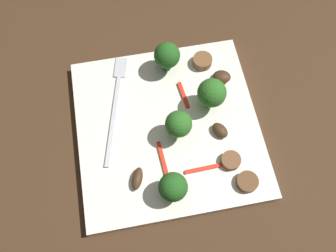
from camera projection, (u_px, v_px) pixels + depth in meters
name	position (u px, v px, depth m)	size (l,w,h in m)	color
ground_plane	(168.00, 130.00, 0.54)	(1.40, 1.40, 0.00)	#422B19
plate	(168.00, 128.00, 0.53)	(0.26, 0.26, 0.02)	white
fork	(116.00, 101.00, 0.53)	(0.18, 0.06, 0.00)	silver
broccoli_floret_0	(167.00, 56.00, 0.53)	(0.04, 0.04, 0.06)	#296420
broccoli_floret_1	(173.00, 187.00, 0.46)	(0.04, 0.04, 0.05)	#296420
broccoli_floret_2	(179.00, 124.00, 0.48)	(0.04, 0.04, 0.05)	#347525
broccoli_floret_3	(212.00, 93.00, 0.50)	(0.04, 0.04, 0.06)	#347525
sausage_slice_0	(231.00, 161.00, 0.49)	(0.03, 0.03, 0.01)	brown
sausage_slice_1	(247.00, 182.00, 0.48)	(0.03, 0.03, 0.01)	brown
sausage_slice_2	(202.00, 61.00, 0.56)	(0.03, 0.03, 0.01)	brown
mushroom_0	(222.00, 77.00, 0.55)	(0.03, 0.02, 0.01)	#422B19
mushroom_1	(137.00, 179.00, 0.48)	(0.03, 0.01, 0.01)	#422B19
mushroom_2	(220.00, 130.00, 0.51)	(0.03, 0.02, 0.01)	#422B19
pepper_strip_0	(204.00, 169.00, 0.49)	(0.05, 0.01, 0.00)	red
pepper_strip_1	(163.00, 161.00, 0.50)	(0.06, 0.01, 0.00)	red
pepper_strip_3	(184.00, 95.00, 0.54)	(0.05, 0.01, 0.00)	red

